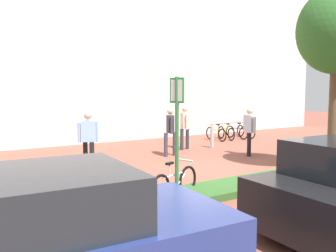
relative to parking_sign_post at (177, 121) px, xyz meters
The scene contains 12 objects.
ground_plane 3.70m from the parking_sign_post, 41.26° to the left, with size 60.00×60.00×0.00m, color brown.
building_facade 10.51m from the parking_sign_post, 75.71° to the left, with size 28.00×1.20×10.00m, color silver.
planter_strip 2.93m from the parking_sign_post, ahead, with size 7.00×1.10×0.16m, color #336028.
parking_sign_post is the anchor object (origin of this frame).
bike_at_sign 1.37m from the parking_sign_post, 77.70° to the left, with size 1.59×0.66×0.86m.
bike_rack_cluster 10.55m from the parking_sign_post, 40.97° to the left, with size 2.66×1.58×0.83m.
bollard_steel 7.60m from the parking_sign_post, 44.50° to the left, with size 0.16×0.16×0.90m, color #ADADB2.
person_suited_navy 5.46m from the parking_sign_post, 58.22° to the left, with size 0.53×0.56×1.72m.
person_shirt_blue 6.16m from the parking_sign_post, 30.42° to the left, with size 0.32×0.61×1.72m.
person_casual_tan 6.94m from the parking_sign_post, 53.11° to the left, with size 0.47×0.58×1.72m.
person_shirt_white 4.06m from the parking_sign_post, 96.48° to the left, with size 0.58×0.50×1.72m.
car_navy_sedan 4.44m from the parking_sign_post, 144.44° to the right, with size 4.41×2.24×1.54m.
Camera 1 is at (-6.69, -8.36, 2.34)m, focal length 38.75 mm.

